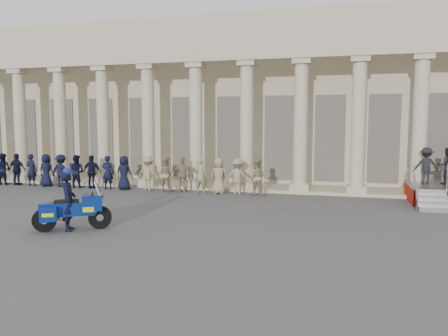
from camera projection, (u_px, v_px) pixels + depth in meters
ground at (156, 226)px, 14.19m from camera, size 90.00×90.00×0.00m
building at (249, 104)px, 27.90m from camera, size 40.00×12.50×9.00m
officer_rank at (99, 172)px, 22.16m from camera, size 17.40×0.64×1.70m
motorcycle at (73, 209)px, 13.55m from camera, size 2.14×1.55×1.52m
rider at (68, 200)px, 13.49m from camera, size 0.73×0.82×1.97m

